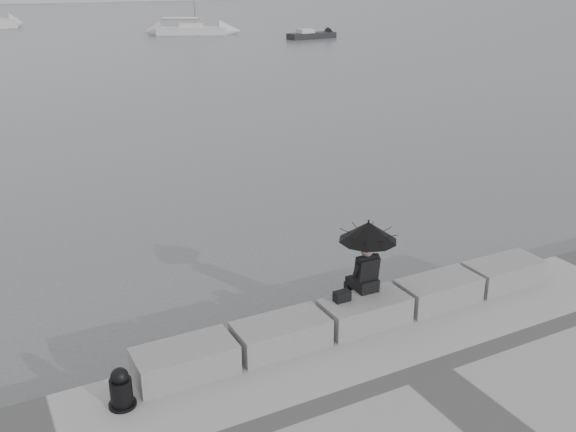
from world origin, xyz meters
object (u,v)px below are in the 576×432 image
mooring_bollard (121,391)px  small_motorboat (312,35)px  sailboat_right (192,30)px  seated_person (368,241)px

mooring_bollard → small_motorboat: (33.03, 52.20, -0.45)m
mooring_bollard → small_motorboat: 61.78m
sailboat_right → small_motorboat: sailboat_right is taller
mooring_bollard → small_motorboat: mooring_bollard is taller
seated_person → mooring_bollard: size_ratio=2.14×
mooring_bollard → sailboat_right: 66.95m
seated_person → small_motorboat: seated_person is taller
seated_person → sailboat_right: 64.89m
small_motorboat → sailboat_right: bearing=127.3°
mooring_bollard → sailboat_right: size_ratio=0.05×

